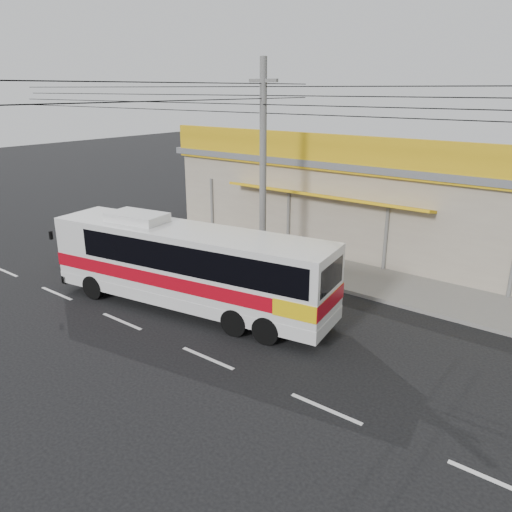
{
  "coord_description": "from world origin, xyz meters",
  "views": [
    {
      "loc": [
        9.08,
        -11.88,
        7.56
      ],
      "look_at": [
        -1.68,
        2.0,
        1.64
      ],
      "focal_mm": 35.0,
      "sensor_mm": 36.0,
      "label": 1
    }
  ],
  "objects_px": {
    "coach_bus": "(192,263)",
    "motorbike_red": "(245,251)",
    "motorbike_dark": "(138,223)",
    "utility_pole": "(263,99)"
  },
  "relations": [
    {
      "from": "coach_bus",
      "to": "motorbike_red",
      "type": "xyz_separation_m",
      "value": [
        -1.66,
        4.96,
        -1.14
      ]
    },
    {
      "from": "motorbike_dark",
      "to": "utility_pole",
      "type": "bearing_deg",
      "value": -85.04
    },
    {
      "from": "coach_bus",
      "to": "utility_pole",
      "type": "height_order",
      "value": "utility_pole"
    },
    {
      "from": "motorbike_dark",
      "to": "utility_pole",
      "type": "xyz_separation_m",
      "value": [
        8.75,
        -0.5,
        6.46
      ]
    },
    {
      "from": "coach_bus",
      "to": "motorbike_dark",
      "type": "relative_size",
      "value": 5.7
    },
    {
      "from": "motorbike_dark",
      "to": "utility_pole",
      "type": "relative_size",
      "value": 0.06
    },
    {
      "from": "motorbike_red",
      "to": "utility_pole",
      "type": "xyz_separation_m",
      "value": [
        1.38,
        -0.5,
        6.57
      ]
    },
    {
      "from": "motorbike_red",
      "to": "motorbike_dark",
      "type": "relative_size",
      "value": 0.93
    },
    {
      "from": "utility_pole",
      "to": "motorbike_red",
      "type": "bearing_deg",
      "value": 160.03
    },
    {
      "from": "coach_bus",
      "to": "utility_pole",
      "type": "bearing_deg",
      "value": 84.73
    }
  ]
}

